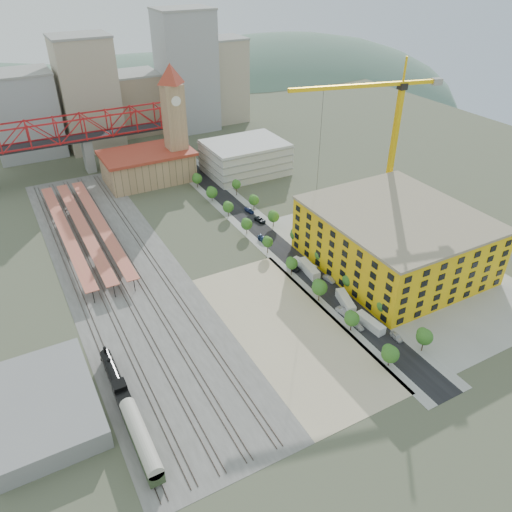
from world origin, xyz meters
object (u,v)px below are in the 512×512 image
tower_crane (387,125)px  car_0 (358,326)px  site_trailer_d (304,265)px  site_trailer_a (370,323)px  locomotive (116,381)px  construction_building (394,239)px  coach (141,440)px  site_trailer_b (346,301)px  site_trailer_c (309,269)px  clock_tower (174,112)px

tower_crane → car_0: (-46.09, -48.37, -34.72)m
site_trailer_d → site_trailer_a: bearing=-105.5°
site_trailer_d → locomotive: bearing=-177.6°
site_trailer_a → site_trailer_d: (0.00, 32.49, -0.07)m
locomotive → site_trailer_d: bearing=17.9°
construction_building → tower_crane: size_ratio=0.88×
locomotive → car_0: 63.80m
coach → site_trailer_b: size_ratio=1.99×
site_trailer_c → site_trailer_d: (0.00, 2.69, -0.20)m
coach → car_0: (63.00, 9.56, -2.54)m
site_trailer_d → car_0: size_ratio=2.17×
clock_tower → locomotive: (-58.00, -110.01, -26.53)m
construction_building → coach: bearing=-162.2°
construction_building → coach: construction_building is taller
site_trailer_d → clock_tower: bearing=79.7°
construction_building → car_0: bearing=-145.5°
site_trailer_d → construction_building: bearing=-38.9°
construction_building → coach: 96.82m
construction_building → locomotive: bearing=-173.8°
tower_crane → site_trailer_d: size_ratio=6.54×
locomotive → car_0: bearing=-9.0°
site_trailer_b → site_trailer_d: bearing=105.7°
coach → site_trailer_a: 66.54m
construction_building → car_0: size_ratio=12.54×
clock_tower → coach: size_ratio=2.69×
locomotive → site_trailer_c: 68.57m
site_trailer_c → clock_tower: bearing=100.3°
clock_tower → tower_crane: (51.09, -71.58, 6.71)m
site_trailer_a → site_trailer_b: size_ratio=0.96×
clock_tower → car_0: size_ratio=12.88×
clock_tower → construction_building: clock_tower is taller
locomotive → construction_building: bearing=6.2°
construction_building → coach: (-92.00, -29.52, -6.18)m
site_trailer_d → car_0: (-3.00, -31.21, -0.51)m
coach → site_trailer_c: 76.22m
coach → site_trailer_c: bearing=30.0°
car_0 → site_trailer_c: bearing=82.5°
coach → site_trailer_d: 77.60m
site_trailer_c → construction_building: bearing=-12.9°
clock_tower → construction_building: 107.36m
coach → site_trailer_a: size_ratio=2.07×
tower_crane → site_trailer_d: bearing=-158.3°
site_trailer_a → site_trailer_c: 29.80m
locomotive → site_trailer_d: 69.34m
clock_tower → tower_crane: size_ratio=0.91×
locomotive → coach: 19.54m
site_trailer_b → car_0: size_ratio=2.41×
clock_tower → site_trailer_d: clock_tower is taller
coach → car_0: 63.77m
clock_tower → coach: clock_tower is taller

